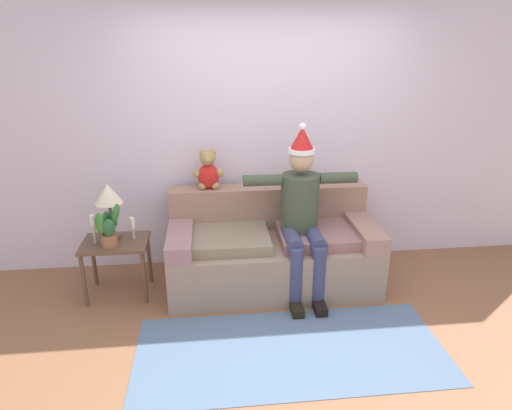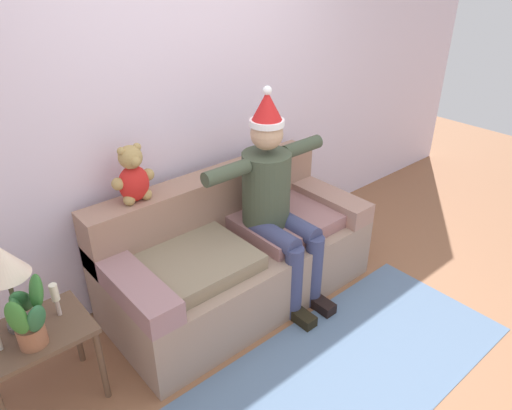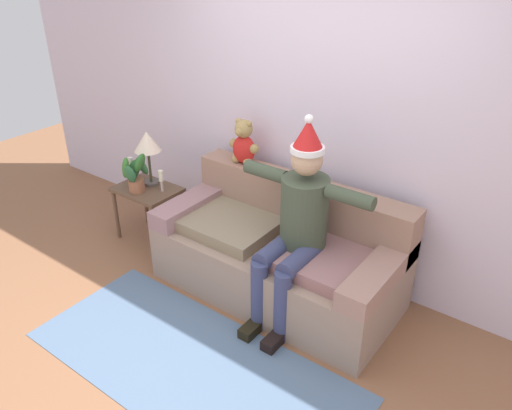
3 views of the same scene
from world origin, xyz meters
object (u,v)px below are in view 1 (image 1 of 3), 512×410
Objects in this scene: candle_tall at (93,225)px; candle_short at (133,225)px; person_seated at (302,210)px; teddy_bear at (208,171)px; couch at (272,248)px; side_table at (116,250)px; table_lamp at (108,196)px; potted_plant at (108,227)px.

candle_short is at bearing 10.59° from candle_tall.
person_seated is 0.96m from teddy_bear.
candle_short is at bearing -155.08° from teddy_bear.
teddy_bear is 0.85m from candle_short.
couch is 3.33× the size of side_table.
couch is at bearing 145.24° from person_seated.
teddy_bear is 1.87× the size of candle_short.
side_table is at bearing 7.10° from candle_tall.
candle_short is (-1.50, 0.13, -0.13)m from person_seated.
table_lamp is at bearing 107.15° from side_table.
teddy_bear is at bearing 17.42° from table_lamp.
couch is 4.99× the size of teddy_bear.
potted_plant is 0.16m from candle_tall.
teddy_bear reaches higher than table_lamp.
potted_plant is (-1.68, -0.01, -0.08)m from person_seated.
side_table is 0.28m from potted_plant.
teddy_bear reaches higher than potted_plant.
candle_tall is at bearing -159.39° from teddy_bear.
potted_plant is at bearing -152.15° from teddy_bear.
couch is 1.56m from table_lamp.
person_seated is 7.56× the size of candle_short.
candle_tall is at bearing -169.41° from candle_short.
person_seated is 1.70m from table_lamp.
table_lamp reaches higher than candle_tall.
person_seated is 1.70m from side_table.
candle_tall is (-1.82, 0.07, -0.09)m from person_seated.
person_seated is at bearing -5.79° from table_lamp.
person_seated reaches higher than candle_short.
table_lamp is 0.33m from candle_short.
couch is 1.49m from potted_plant.
table_lamp is at bearing -162.58° from teddy_bear.
side_table is 1.12× the size of table_lamp.
teddy_bear is 1.43× the size of candle_tall.
candle_short is at bearing -13.54° from table_lamp.
couch is at bearing 7.04° from potted_plant.
teddy_bear is at bearing 24.92° from candle_short.
teddy_bear is at bearing 20.61° from candle_tall.
table_lamp is 2.50× the size of candle_short.
teddy_bear is at bearing 154.04° from couch.
candle_tall is (-0.13, -0.10, -0.22)m from table_lamp.
teddy_bear reaches higher than candle_short.
side_table is 2.81× the size of candle_short.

